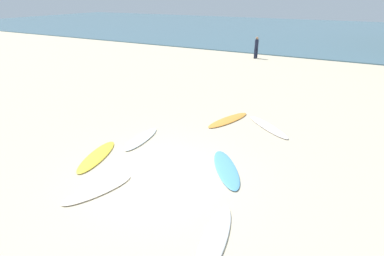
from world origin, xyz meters
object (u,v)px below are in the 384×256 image
surfboard_1 (228,120)px  beachgoer_near (256,46)px  surfboard_2 (98,189)px  surfboard_5 (226,169)px  surfboard_4 (268,127)px  surfboard_0 (141,139)px  surfboard_6 (214,239)px  surfboard_3 (97,156)px

surfboard_1 → beachgoer_near: 13.31m
surfboard_2 → surfboard_5: (2.55, 2.51, 0.01)m
surfboard_4 → beachgoer_near: 13.67m
surfboard_2 → surfboard_4: (2.79, 6.09, 0.01)m
surfboard_0 → surfboard_6: surfboard_0 is taller
surfboard_1 → surfboard_2: (-1.19, -6.00, -0.00)m
surfboard_1 → surfboard_6: size_ratio=1.02×
surfboard_5 → beachgoer_near: size_ratio=1.32×
surfboard_1 → beachgoer_near: bearing=-58.8°
surfboard_1 → surfboard_3: surfboard_3 is taller
surfboard_1 → surfboard_3: 5.33m
surfboard_0 → surfboard_2: 3.07m
surfboard_3 → surfboard_4: surfboard_4 is taller
surfboard_1 → surfboard_4: bearing=-158.6°
surfboard_1 → surfboard_5: size_ratio=1.04×
surfboard_3 → surfboard_5: bearing=1.9°
surfboard_2 → surfboard_5: size_ratio=0.88×
surfboard_0 → beachgoer_near: bearing=87.6°
surfboard_0 → surfboard_5: (3.37, -0.44, -0.00)m
beachgoer_near → surfboard_3: bearing=30.1°
surfboard_5 → beachgoer_near: 17.01m
surfboard_2 → surfboard_6: (3.38, -0.15, 0.01)m
surfboard_1 → beachgoer_near: beachgoer_near is taller
surfboard_5 → surfboard_6: same height
surfboard_0 → beachgoer_near: 16.04m
surfboard_0 → surfboard_4: bearing=35.1°
surfboard_2 → beachgoer_near: size_ratio=1.15×
surfboard_3 → surfboard_2: bearing=-60.5°
surfboard_4 → surfboard_5: bearing=35.7°
surfboard_2 → beachgoer_near: (-1.76, 18.95, 0.89)m
surfboard_1 → surfboard_2: bearing=97.1°
surfboard_2 → surfboard_3: 1.82m
surfboard_3 → surfboard_5: (3.85, 1.23, 0.00)m
surfboard_1 → surfboard_4: size_ratio=0.96×
surfboard_0 → surfboard_3: surfboard_0 is taller
surfboard_2 → surfboard_6: bearing=16.7°
surfboard_5 → surfboard_6: bearing=-107.2°
surfboard_1 → beachgoer_near: (-2.95, 12.95, 0.88)m
surfboard_3 → surfboard_6: 4.89m
surfboard_3 → surfboard_6: surfboard_6 is taller
surfboard_6 → surfboard_5: bearing=97.6°
surfboard_5 → surfboard_2: bearing=-170.1°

